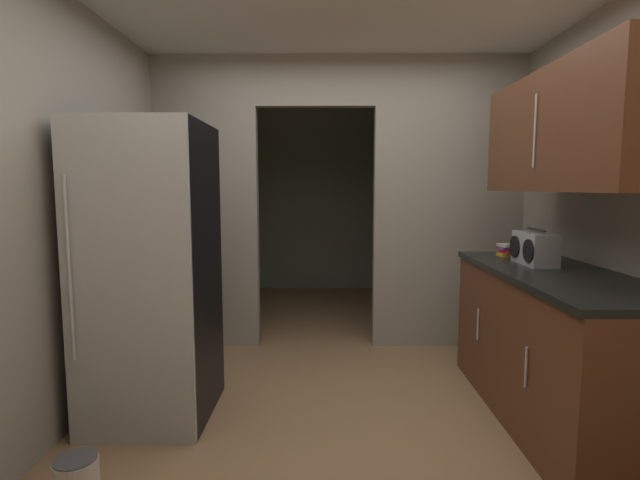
{
  "coord_description": "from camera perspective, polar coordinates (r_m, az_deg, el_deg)",
  "views": [
    {
      "loc": [
        -0.13,
        -2.69,
        1.43
      ],
      "look_at": [
        -0.16,
        0.94,
        1.03
      ],
      "focal_mm": 26.92,
      "sensor_mm": 36.0,
      "label": 1
    }
  ],
  "objects": [
    {
      "name": "ground",
      "position": [
        3.05,
        3.03,
        -21.71
      ],
      "size": [
        20.0,
        20.0,
        0.0
      ],
      "primitive_type": "plane",
      "color": "#93704C"
    },
    {
      "name": "kitchen_overhead_slab",
      "position": [
        3.38,
        2.92,
        26.39
      ],
      "size": [
        3.65,
        7.19,
        0.06
      ],
      "primitive_type": "cube",
      "color": "silver"
    },
    {
      "name": "kitchen_partition",
      "position": [
        4.29,
        3.18,
        5.32
      ],
      "size": [
        3.25,
        0.12,
        2.56
      ],
      "color": "#9E998C",
      "rests_on": "ground"
    },
    {
      "name": "adjoining_room_shell",
      "position": [
        6.02,
        1.71,
        4.85
      ],
      "size": [
        3.25,
        2.53,
        2.56
      ],
      "color": "gray",
      "rests_on": "ground"
    },
    {
      "name": "refrigerator",
      "position": [
        3.14,
        -19.42,
        -3.69
      ],
      "size": [
        0.71,
        0.79,
        1.82
      ],
      "color": "black",
      "rests_on": "ground"
    },
    {
      "name": "lower_cabinet_run",
      "position": [
        3.31,
        26.08,
        -11.32
      ],
      "size": [
        0.69,
        1.81,
        0.93
      ],
      "color": "brown",
      "rests_on": "ground"
    },
    {
      "name": "upper_cabinet_counterside",
      "position": [
        3.18,
        27.22,
        11.46
      ],
      "size": [
        0.36,
        1.63,
        0.7
      ],
      "color": "brown"
    },
    {
      "name": "boombox",
      "position": [
        3.42,
        24.14,
        -0.93
      ],
      "size": [
        0.18,
        0.36,
        0.24
      ],
      "color": "#B2B2B7",
      "rests_on": "lower_cabinet_run"
    },
    {
      "name": "book_stack",
      "position": [
        3.76,
        21.45,
        -1.11
      ],
      "size": [
        0.14,
        0.15,
        0.09
      ],
      "color": "gold",
      "rests_on": "lower_cabinet_run"
    },
    {
      "name": "paint_can",
      "position": [
        2.7,
        -26.97,
        -23.99
      ],
      "size": [
        0.2,
        0.2,
        0.2
      ],
      "color": "silver",
      "rests_on": "ground"
    }
  ]
}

